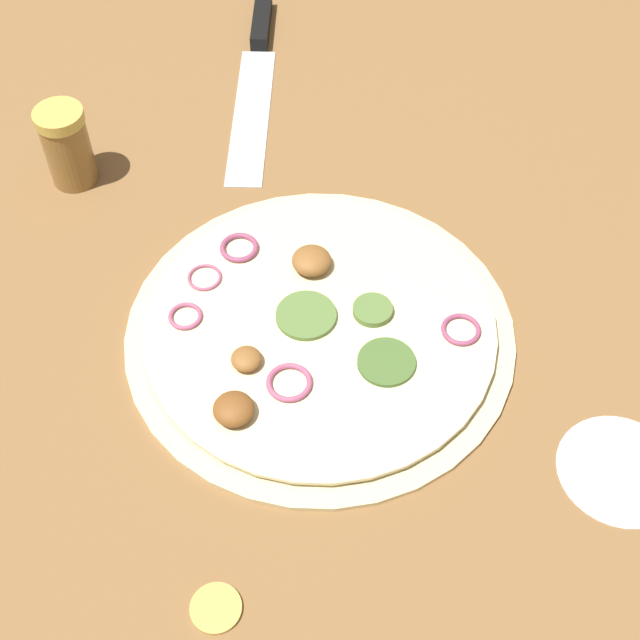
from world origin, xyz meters
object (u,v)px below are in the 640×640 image
(pizza, at_px, (319,329))
(knife, at_px, (258,56))
(spice_jar, at_px, (67,146))
(loose_cap, at_px, (216,607))

(pizza, xyz_separation_m, knife, (-0.12, 0.39, -0.00))
(knife, bearing_deg, spice_jar, -40.36)
(pizza, height_order, spice_jar, spice_jar)
(pizza, height_order, loose_cap, pizza)
(spice_jar, bearing_deg, knife, 55.59)
(pizza, bearing_deg, loose_cap, -98.83)
(spice_jar, distance_m, loose_cap, 0.49)
(spice_jar, relative_size, loose_cap, 2.26)
(loose_cap, bearing_deg, knife, 97.46)
(pizza, xyz_separation_m, spice_jar, (-0.28, 0.17, 0.04))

